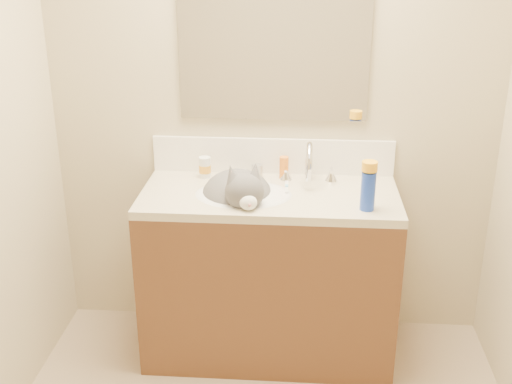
% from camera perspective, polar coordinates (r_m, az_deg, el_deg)
% --- Properties ---
extents(room_shell, '(2.24, 2.54, 2.52)m').
position_cam_1_polar(room_shell, '(1.86, -0.29, 6.67)').
color(room_shell, '#BAAB8A').
rests_on(room_shell, ground).
extents(vanity_cabinet, '(1.20, 0.55, 0.82)m').
position_cam_1_polar(vanity_cabinet, '(3.18, 1.15, -7.57)').
color(vanity_cabinet, brown).
rests_on(vanity_cabinet, ground).
extents(counter_slab, '(1.20, 0.55, 0.04)m').
position_cam_1_polar(counter_slab, '(2.99, 1.22, -0.39)').
color(counter_slab, beige).
rests_on(counter_slab, vanity_cabinet).
extents(basin, '(0.45, 0.36, 0.14)m').
position_cam_1_polar(basin, '(2.99, -1.12, -1.42)').
color(basin, white).
rests_on(basin, vanity_cabinet).
extents(faucet, '(0.28, 0.20, 0.21)m').
position_cam_1_polar(faucet, '(3.08, 4.72, 2.31)').
color(faucet, silver).
rests_on(faucet, counter_slab).
extents(cat, '(0.46, 0.50, 0.35)m').
position_cam_1_polar(cat, '(2.99, -1.53, -0.35)').
color(cat, '#4E4C4E').
rests_on(cat, basin).
extents(backsplash, '(1.20, 0.02, 0.18)m').
position_cam_1_polar(backsplash, '(3.20, 1.49, 3.22)').
color(backsplash, white).
rests_on(backsplash, counter_slab).
extents(mirror, '(0.90, 0.02, 0.80)m').
position_cam_1_polar(mirror, '(3.06, 1.60, 13.73)').
color(mirror, white).
rests_on(mirror, room_shell).
extents(pill_bottle, '(0.07, 0.07, 0.10)m').
position_cam_1_polar(pill_bottle, '(3.16, -4.56, 2.21)').
color(pill_bottle, white).
rests_on(pill_bottle, counter_slab).
extents(pill_label, '(0.07, 0.07, 0.04)m').
position_cam_1_polar(pill_label, '(3.17, -4.56, 2.08)').
color(pill_label, gold).
rests_on(pill_label, pill_bottle).
extents(silver_jar, '(0.06, 0.06, 0.06)m').
position_cam_1_polar(silver_jar, '(3.16, 0.09, 1.87)').
color(silver_jar, '#B7B7BC').
rests_on(silver_jar, counter_slab).
extents(amber_bottle, '(0.05, 0.05, 0.11)m').
position_cam_1_polar(amber_bottle, '(3.14, 2.50, 2.18)').
color(amber_bottle, orange).
rests_on(amber_bottle, counter_slab).
extents(toothbrush, '(0.02, 0.15, 0.01)m').
position_cam_1_polar(toothbrush, '(3.04, 2.75, 0.44)').
color(toothbrush, white).
rests_on(toothbrush, counter_slab).
extents(toothbrush_head, '(0.02, 0.03, 0.01)m').
position_cam_1_polar(toothbrush_head, '(3.04, 2.75, 0.48)').
color(toothbrush_head, '#68B3DE').
rests_on(toothbrush_head, counter_slab).
extents(spray_can, '(0.07, 0.07, 0.17)m').
position_cam_1_polar(spray_can, '(2.81, 9.92, 0.09)').
color(spray_can, '#1B3BBE').
rests_on(spray_can, counter_slab).
extents(spray_cap, '(0.07, 0.07, 0.04)m').
position_cam_1_polar(spray_cap, '(2.77, 10.07, 2.28)').
color(spray_cap, '#FFAF1A').
rests_on(spray_cap, spray_can).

